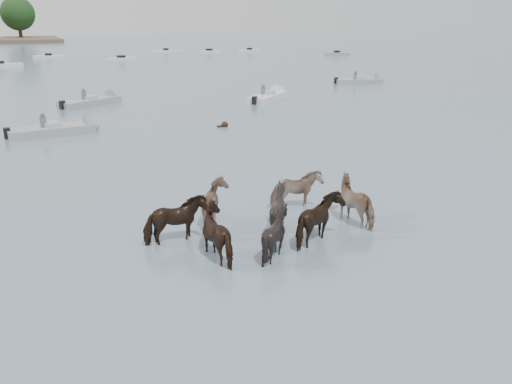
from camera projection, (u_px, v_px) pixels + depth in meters
name	position (u px, v px, depth m)	size (l,w,h in m)	color
ground	(211.00, 268.00, 14.22)	(400.00, 400.00, 0.00)	#495C6A
pony_herd	(271.00, 215.00, 16.25)	(8.13, 4.47, 1.68)	black
swimming_pony	(224.00, 125.00, 32.41)	(0.72, 0.44, 0.44)	black
motorboat_b	(65.00, 129.00, 30.60)	(5.47, 2.06, 1.92)	gray
motorboat_c	(98.00, 101.00, 40.89)	(5.51, 4.03, 1.92)	gray
motorboat_d	(271.00, 96.00, 43.46)	(5.42, 5.02, 1.92)	silver
motorboat_e	(365.00, 81.00, 53.50)	(5.52, 2.99, 1.92)	gray
distant_flotilla	(25.00, 60.00, 78.93)	(104.78, 24.56, 0.93)	gray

